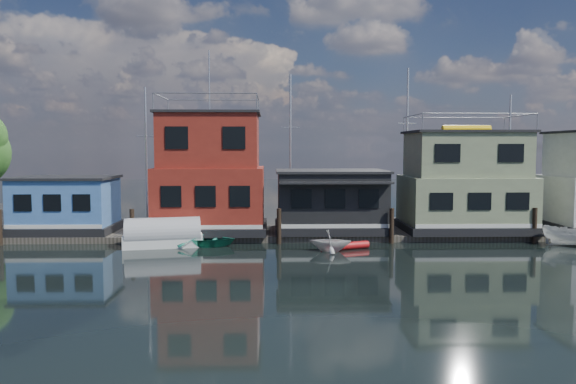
{
  "coord_description": "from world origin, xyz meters",
  "views": [
    {
      "loc": [
        -4.44,
        -25.11,
        5.97
      ],
      "look_at": [
        -3.36,
        12.0,
        3.0
      ],
      "focal_mm": 35.0,
      "sensor_mm": 36.0,
      "label": 1
    }
  ],
  "objects_px": {
    "motorboat": "(573,236)",
    "red_kayak": "(345,246)",
    "houseboat_blue": "(66,205)",
    "dinghy_white": "(330,241)",
    "houseboat_red": "(210,176)",
    "tarp_runabout": "(163,235)",
    "houseboat_dark": "(331,201)",
    "dinghy_teal": "(204,240)",
    "houseboat_green": "(465,183)"
  },
  "relations": [
    {
      "from": "dinghy_white",
      "to": "tarp_runabout",
      "type": "distance_m",
      "value": 10.08
    },
    {
      "from": "houseboat_blue",
      "to": "red_kayak",
      "type": "relative_size",
      "value": 2.11
    },
    {
      "from": "houseboat_green",
      "to": "houseboat_dark",
      "type": "bearing_deg",
      "value": -179.88
    },
    {
      "from": "red_kayak",
      "to": "houseboat_red",
      "type": "bearing_deg",
      "value": 129.29
    },
    {
      "from": "tarp_runabout",
      "to": "motorboat",
      "type": "bearing_deg",
      "value": -12.45
    },
    {
      "from": "houseboat_green",
      "to": "red_kayak",
      "type": "xyz_separation_m",
      "value": [
        -8.67,
        -4.87,
        -3.33
      ]
    },
    {
      "from": "houseboat_red",
      "to": "dinghy_white",
      "type": "relative_size",
      "value": 5.0
    },
    {
      "from": "red_kayak",
      "to": "tarp_runabout",
      "type": "relative_size",
      "value": 0.62
    },
    {
      "from": "houseboat_blue",
      "to": "red_kayak",
      "type": "xyz_separation_m",
      "value": [
        17.83,
        -4.87,
        -1.98
      ]
    },
    {
      "from": "houseboat_blue",
      "to": "dinghy_white",
      "type": "relative_size",
      "value": 2.7
    },
    {
      "from": "houseboat_dark",
      "to": "red_kayak",
      "type": "distance_m",
      "value": 5.33
    },
    {
      "from": "houseboat_green",
      "to": "tarp_runabout",
      "type": "height_order",
      "value": "houseboat_green"
    },
    {
      "from": "motorboat",
      "to": "red_kayak",
      "type": "xyz_separation_m",
      "value": [
        -13.88,
        -0.65,
        -0.45
      ]
    },
    {
      "from": "red_kayak",
      "to": "dinghy_white",
      "type": "relative_size",
      "value": 1.28
    },
    {
      "from": "houseboat_dark",
      "to": "dinghy_teal",
      "type": "bearing_deg",
      "value": -157.19
    },
    {
      "from": "houseboat_dark",
      "to": "tarp_runabout",
      "type": "xyz_separation_m",
      "value": [
        -10.5,
        -3.53,
        -1.72
      ]
    },
    {
      "from": "houseboat_blue",
      "to": "dinghy_white",
      "type": "bearing_deg",
      "value": -17.72
    },
    {
      "from": "houseboat_blue",
      "to": "motorboat",
      "type": "distance_m",
      "value": 32.02
    },
    {
      "from": "houseboat_blue",
      "to": "houseboat_red",
      "type": "relative_size",
      "value": 0.54
    },
    {
      "from": "motorboat",
      "to": "tarp_runabout",
      "type": "distance_m",
      "value": 24.71
    },
    {
      "from": "houseboat_dark",
      "to": "tarp_runabout",
      "type": "distance_m",
      "value": 11.21
    },
    {
      "from": "houseboat_green",
      "to": "tarp_runabout",
      "type": "distance_m",
      "value": 20.02
    },
    {
      "from": "dinghy_teal",
      "to": "houseboat_red",
      "type": "bearing_deg",
      "value": 5.63
    },
    {
      "from": "motorboat",
      "to": "red_kayak",
      "type": "relative_size",
      "value": 1.14
    },
    {
      "from": "dinghy_teal",
      "to": "tarp_runabout",
      "type": "relative_size",
      "value": 0.78
    },
    {
      "from": "dinghy_teal",
      "to": "tarp_runabout",
      "type": "height_order",
      "value": "tarp_runabout"
    },
    {
      "from": "houseboat_blue",
      "to": "tarp_runabout",
      "type": "distance_m",
      "value": 7.99
    },
    {
      "from": "houseboat_red",
      "to": "tarp_runabout",
      "type": "bearing_deg",
      "value": -125.12
    },
    {
      "from": "houseboat_dark",
      "to": "houseboat_green",
      "type": "bearing_deg",
      "value": 0.12
    },
    {
      "from": "houseboat_green",
      "to": "dinghy_teal",
      "type": "distance_m",
      "value": 17.66
    },
    {
      "from": "houseboat_blue",
      "to": "motorboat",
      "type": "relative_size",
      "value": 1.85
    },
    {
      "from": "houseboat_dark",
      "to": "dinghy_white",
      "type": "relative_size",
      "value": 3.12
    },
    {
      "from": "houseboat_red",
      "to": "motorboat",
      "type": "distance_m",
      "value": 22.86
    },
    {
      "from": "houseboat_blue",
      "to": "houseboat_green",
      "type": "relative_size",
      "value": 0.76
    },
    {
      "from": "houseboat_red",
      "to": "dinghy_teal",
      "type": "xyz_separation_m",
      "value": [
        -0.04,
        -3.4,
        -3.71
      ]
    },
    {
      "from": "houseboat_red",
      "to": "houseboat_dark",
      "type": "distance_m",
      "value": 8.18
    },
    {
      "from": "houseboat_red",
      "to": "houseboat_dark",
      "type": "xyz_separation_m",
      "value": [
        8.0,
        -0.02,
        -1.69
      ]
    },
    {
      "from": "dinghy_white",
      "to": "red_kayak",
      "type": "bearing_deg",
      "value": -51.84
    },
    {
      "from": "motorboat",
      "to": "red_kayak",
      "type": "height_order",
      "value": "motorboat"
    },
    {
      "from": "houseboat_blue",
      "to": "houseboat_dark",
      "type": "bearing_deg",
      "value": -0.06
    },
    {
      "from": "houseboat_dark",
      "to": "motorboat",
      "type": "relative_size",
      "value": 2.14
    },
    {
      "from": "houseboat_red",
      "to": "motorboat",
      "type": "height_order",
      "value": "houseboat_red"
    },
    {
      "from": "houseboat_red",
      "to": "houseboat_dark",
      "type": "bearing_deg",
      "value": -0.14
    },
    {
      "from": "motorboat",
      "to": "dinghy_teal",
      "type": "relative_size",
      "value": 0.91
    },
    {
      "from": "motorboat",
      "to": "red_kayak",
      "type": "bearing_deg",
      "value": 120.41
    },
    {
      "from": "houseboat_blue",
      "to": "dinghy_teal",
      "type": "xyz_separation_m",
      "value": [
        9.46,
        -3.4,
        -1.81
      ]
    },
    {
      "from": "houseboat_blue",
      "to": "houseboat_dark",
      "type": "distance_m",
      "value": 17.5
    },
    {
      "from": "houseboat_dark",
      "to": "houseboat_green",
      "type": "distance_m",
      "value": 9.07
    },
    {
      "from": "houseboat_blue",
      "to": "motorboat",
      "type": "height_order",
      "value": "houseboat_blue"
    },
    {
      "from": "houseboat_dark",
      "to": "dinghy_white",
      "type": "xyz_separation_m",
      "value": [
        -0.59,
        -5.38,
        -1.79
      ]
    }
  ]
}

